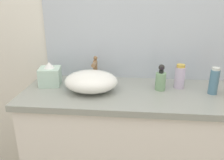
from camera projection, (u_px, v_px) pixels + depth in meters
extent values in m
cube|color=silver|center=(132.00, 22.00, 1.60)|extent=(6.00, 0.06, 2.60)
cube|color=white|center=(131.00, 153.00, 1.61)|extent=(1.36, 0.50, 0.87)
cube|color=gray|center=(133.00, 94.00, 1.45)|extent=(1.40, 0.54, 0.04)
cube|color=#B2BCC6|center=(136.00, 1.00, 1.52)|extent=(1.28, 0.01, 1.07)
ellipsoid|color=white|center=(91.00, 81.00, 1.43)|extent=(0.33, 0.27, 0.13)
cylinder|color=olive|center=(95.00, 71.00, 1.59)|extent=(0.03, 0.03, 0.15)
cylinder|color=olive|center=(94.00, 64.00, 1.53)|extent=(0.03, 0.09, 0.03)
sphere|color=olive|center=(95.00, 58.00, 1.57)|extent=(0.03, 0.03, 0.03)
cylinder|color=#79A375|center=(160.00, 81.00, 1.46)|extent=(0.07, 0.07, 0.11)
cylinder|color=black|center=(161.00, 72.00, 1.43)|extent=(0.03, 0.03, 0.02)
sphere|color=#272723|center=(162.00, 67.00, 1.43)|extent=(0.04, 0.04, 0.04)
cylinder|color=black|center=(162.00, 68.00, 1.41)|extent=(0.02, 0.02, 0.02)
cylinder|color=teal|center=(214.00, 82.00, 1.39)|extent=(0.05, 0.05, 0.15)
cylinder|color=silver|center=(216.00, 69.00, 1.36)|extent=(0.05, 0.05, 0.02)
cylinder|color=silver|center=(180.00, 78.00, 1.49)|extent=(0.07, 0.07, 0.14)
cylinder|color=gold|center=(181.00, 66.00, 1.46)|extent=(0.05, 0.05, 0.02)
cube|color=#B5D5C1|center=(50.00, 76.00, 1.54)|extent=(0.16, 0.16, 0.12)
cone|color=white|center=(49.00, 65.00, 1.51)|extent=(0.07, 0.07, 0.04)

